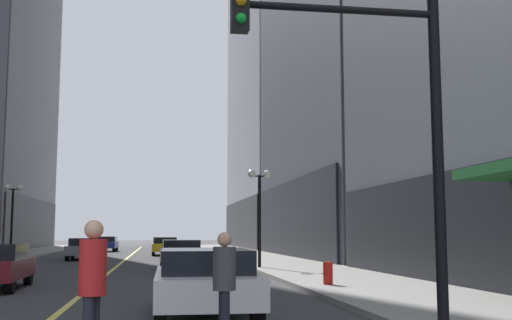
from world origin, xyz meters
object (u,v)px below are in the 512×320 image
object	(u,v)px
car_black	(181,253)
traffic_light_near_right	(374,100)
fire_hydrant_right	(328,276)
street_lamp_left_far	(13,205)
car_white	(205,279)
pedestrian_in_red_jacket	(92,280)
pedestrian_with_orange_bag	(224,279)
car_blue	(107,243)
car_grey	(83,248)
car_yellow	(165,245)
street_lamp_right_mid	(259,196)

from	to	relation	value
car_black	traffic_light_near_right	xyz separation A→B (m)	(2.33, -19.91, 3.02)
fire_hydrant_right	street_lamp_left_far	bearing A→B (deg)	123.54
car_white	pedestrian_in_red_jacket	world-z (taller)	pedestrian_in_red_jacket
car_black	fire_hydrant_right	size ratio (longest dim) A/B	5.26
car_black	pedestrian_with_orange_bag	bearing A→B (deg)	-90.13
pedestrian_in_red_jacket	traffic_light_near_right	distance (m)	5.10
car_blue	pedestrian_in_red_jacket	bearing A→B (deg)	-85.62
street_lamp_left_far	car_grey	bearing A→B (deg)	27.48
pedestrian_in_red_jacket	fire_hydrant_right	xyz separation A→B (m)	(5.69, 9.85, -0.66)
car_white	pedestrian_with_orange_bag	size ratio (longest dim) A/B	2.81
car_white	car_yellow	xyz separation A→B (m)	(-0.48, 34.49, 0.00)
car_white	pedestrian_in_red_jacket	distance (m)	4.93
pedestrian_in_red_jacket	traffic_light_near_right	size ratio (longest dim) A/B	0.32
car_black	fire_hydrant_right	world-z (taller)	car_black
traffic_light_near_right	street_lamp_left_far	distance (m)	30.95
car_black	pedestrian_with_orange_bag	world-z (taller)	pedestrian_with_orange_bag
car_grey	street_lamp_right_mid	size ratio (longest dim) A/B	1.09
pedestrian_with_orange_bag	car_black	bearing A→B (deg)	89.87
car_blue	street_lamp_right_mid	world-z (taller)	street_lamp_right_mid
traffic_light_near_right	pedestrian_in_red_jacket	bearing A→B (deg)	-162.73
car_blue	pedestrian_in_red_jacket	distance (m)	49.40
car_grey	pedestrian_with_orange_bag	world-z (taller)	pedestrian_with_orange_bag
car_black	car_yellow	distance (m)	17.90
street_lamp_right_mid	car_yellow	bearing A→B (deg)	101.29
car_white	fire_hydrant_right	distance (m)	6.59
car_white	pedestrian_with_orange_bag	distance (m)	3.36
fire_hydrant_right	pedestrian_in_red_jacket	bearing A→B (deg)	-120.02
car_black	pedestrian_in_red_jacket	size ratio (longest dim) A/B	2.34
pedestrian_with_orange_bag	street_lamp_right_mid	xyz separation A→B (m)	(3.42, 18.07, 2.30)
car_grey	fire_hydrant_right	size ratio (longest dim) A/B	6.03
car_white	street_lamp_left_far	bearing A→B (deg)	110.23
car_grey	pedestrian_with_orange_bag	xyz separation A→B (m)	(5.57, -30.65, 0.24)
traffic_light_near_right	car_blue	bearing A→B (deg)	99.37
car_grey	street_lamp_left_far	size ratio (longest dim) A/B	1.09
car_grey	car_yellow	size ratio (longest dim) A/B	1.02
car_grey	pedestrian_with_orange_bag	size ratio (longest dim) A/B	2.92
car_grey	car_blue	size ratio (longest dim) A/B	1.14
street_lamp_left_far	car_white	bearing A→B (deg)	-69.77
car_blue	pedestrian_in_red_jacket	world-z (taller)	pedestrian_in_red_jacket
car_blue	street_lamp_left_far	xyz separation A→B (m)	(-3.83, -19.34, 2.54)
car_yellow	car_blue	xyz separation A→B (m)	(-5.02, 10.16, -0.00)
car_grey	car_blue	xyz separation A→B (m)	(0.03, 17.36, -0.00)
traffic_light_near_right	street_lamp_left_far	xyz separation A→B (m)	(-11.75, 28.63, -0.49)
car_grey	fire_hydrant_right	xyz separation A→B (m)	(9.49, -22.05, -0.32)
pedestrian_with_orange_bag	traffic_light_near_right	size ratio (longest dim) A/B	0.29
pedestrian_with_orange_bag	pedestrian_in_red_jacket	distance (m)	2.17
car_blue	street_lamp_left_far	size ratio (longest dim) A/B	0.95
car_yellow	pedestrian_in_red_jacket	distance (m)	39.12
car_white	car_blue	world-z (taller)	same
car_yellow	fire_hydrant_right	bearing A→B (deg)	-81.35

